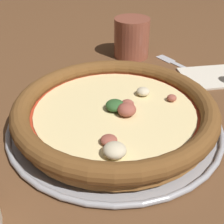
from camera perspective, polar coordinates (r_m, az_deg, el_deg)
name	(u,v)px	position (r m, az deg, el deg)	size (l,w,h in m)	color
ground_plane	(112,126)	(0.52, 0.00, -2.59)	(3.00, 3.00, 0.00)	brown
pizza_tray	(112,124)	(0.52, 0.00, -2.18)	(0.35, 0.35, 0.01)	#9E9EA3
pizza	(112,111)	(0.50, 0.02, 0.20)	(0.33, 0.33, 0.04)	#A86B33
drinking_cup	(130,38)	(0.76, 3.25, 13.40)	(0.08, 0.08, 0.09)	brown
napkin	(217,75)	(0.71, 18.71, 6.36)	(0.17, 0.13, 0.01)	beige
fork	(178,65)	(0.74, 11.94, 8.35)	(0.11, 0.14, 0.00)	#B7B7BC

